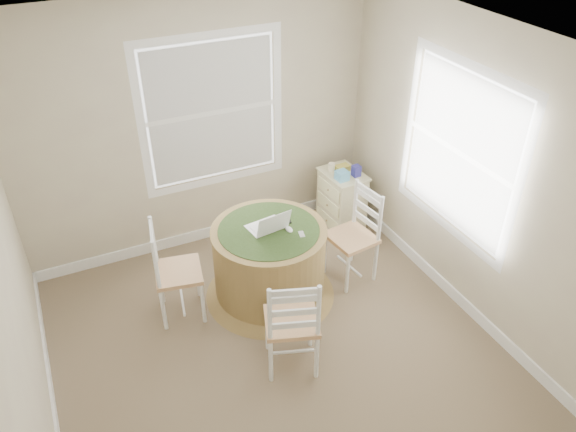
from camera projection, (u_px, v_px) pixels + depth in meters
room at (284, 208)px, 4.29m from camera, size 3.64×3.64×2.64m
round_table at (269, 260)px, 5.19m from camera, size 1.23×1.23×0.76m
chair_left at (178, 272)px, 4.94m from camera, size 0.47×0.49×0.95m
chair_near at (291, 321)px, 4.44m from camera, size 0.53×0.52×0.95m
chair_right at (351, 237)px, 5.37m from camera, size 0.45×0.47×0.95m
laptop at (268, 226)px, 4.99m from camera, size 0.36×0.33×0.23m
mouse at (289, 229)px, 4.99m from camera, size 0.08×0.11×0.03m
phone at (302, 235)px, 4.94m from camera, size 0.06×0.10×0.02m
keys at (288, 222)px, 5.09m from camera, size 0.07×0.06×0.02m
corner_chest at (342, 200)px, 6.18m from camera, size 0.42×0.54×0.68m
tissue_box at (342, 175)px, 5.86m from camera, size 0.13×0.13×0.10m
box_yellow at (343, 168)px, 6.02m from camera, size 0.16×0.11×0.06m
box_blue at (355, 171)px, 5.92m from camera, size 0.09×0.09×0.12m
cup_cream at (333, 167)px, 6.00m from camera, size 0.07×0.07×0.09m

